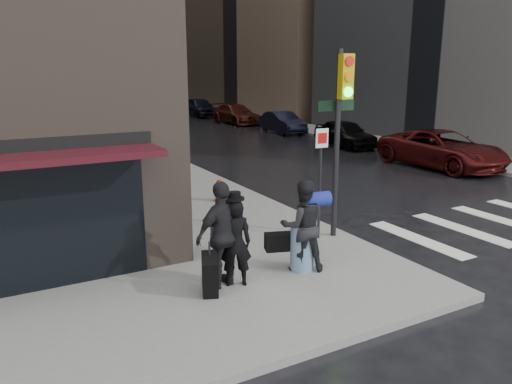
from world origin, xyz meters
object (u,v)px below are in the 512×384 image
(man_overcoat, at_px, (230,248))
(parked_car_6, at_px, (155,100))
(parked_car_0, at_px, (442,149))
(parked_car_4, at_px, (200,107))
(parked_car_1, at_px, (345,133))
(fire_hydrant, at_px, (220,192))
(parked_car_5, at_px, (174,103))
(parked_car_2, at_px, (283,122))
(man_greycoat, at_px, (223,234))
(traffic_light, at_px, (339,119))
(man_jeans, at_px, (302,225))
(parked_car_3, at_px, (236,114))

(man_overcoat, bearing_deg, parked_car_6, -85.66)
(parked_car_0, height_order, parked_car_4, parked_car_4)
(parked_car_1, height_order, parked_car_6, parked_car_1)
(fire_hydrant, distance_m, parked_car_5, 34.44)
(parked_car_2, relative_size, parked_car_6, 0.85)
(parked_car_4, bearing_deg, fire_hydrant, -110.21)
(parked_car_4, bearing_deg, parked_car_5, 90.92)
(man_greycoat, height_order, parked_car_2, man_greycoat)
(man_greycoat, bearing_deg, man_overcoat, 109.71)
(man_overcoat, relative_size, parked_car_2, 0.44)
(traffic_light, distance_m, parked_car_1, 15.28)
(parked_car_6, bearing_deg, parked_car_4, -94.09)
(fire_hydrant, distance_m, parked_car_4, 28.42)
(parked_car_5, bearing_deg, fire_hydrant, -108.27)
(parked_car_1, relative_size, parked_car_6, 0.86)
(traffic_light, distance_m, parked_car_4, 32.20)
(traffic_light, relative_size, parked_car_1, 1.04)
(traffic_light, relative_size, parked_car_2, 1.06)
(parked_car_6, bearing_deg, parked_car_5, -94.85)
(fire_hydrant, xyz_separation_m, parked_car_2, (10.75, 13.73, 0.23))
(man_overcoat, xyz_separation_m, parked_car_0, (13.07, 6.60, -0.14))
(man_greycoat, distance_m, parked_car_6, 46.54)
(traffic_light, bearing_deg, parked_car_6, 79.93)
(man_jeans, height_order, traffic_light, traffic_light)
(man_jeans, xyz_separation_m, man_greycoat, (-1.67, 0.08, 0.07))
(man_jeans, relative_size, traffic_light, 0.42)
(parked_car_3, bearing_deg, parked_car_0, -92.26)
(man_greycoat, distance_m, fire_hydrant, 6.04)
(parked_car_1, xyz_separation_m, parked_car_3, (-0.05, 12.73, 0.00))
(parked_car_2, bearing_deg, parked_car_5, 94.83)
(man_greycoat, bearing_deg, parked_car_3, -129.02)
(man_overcoat, xyz_separation_m, parked_car_1, (13.04, 12.97, -0.20))
(fire_hydrant, bearing_deg, parked_car_4, 68.62)
(traffic_light, relative_size, parked_car_0, 0.78)
(man_overcoat, distance_m, parked_car_5, 40.50)
(man_jeans, distance_m, parked_car_6, 46.18)
(traffic_light, xyz_separation_m, parked_car_1, (9.63, 11.65, -2.25))
(parked_car_4, height_order, parked_car_5, parked_car_4)
(man_jeans, xyz_separation_m, parked_car_6, (11.36, 44.76, -0.40))
(man_greycoat, bearing_deg, parked_car_6, -118.23)
(man_greycoat, bearing_deg, traffic_light, -173.05)
(parked_car_5, bearing_deg, parked_car_4, -90.96)
(traffic_light, bearing_deg, parked_car_0, 31.00)
(man_jeans, bearing_deg, man_overcoat, 19.91)
(fire_hydrant, distance_m, parked_car_1, 12.97)
(traffic_light, xyz_separation_m, fire_hydrant, (-1.04, 4.28, -2.50))
(fire_hydrant, height_order, parked_car_2, parked_car_2)
(parked_car_0, bearing_deg, man_greycoat, -155.00)
(parked_car_3, xyz_separation_m, parked_car_5, (-0.23, 12.73, 0.04))
(traffic_light, height_order, parked_car_4, traffic_light)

